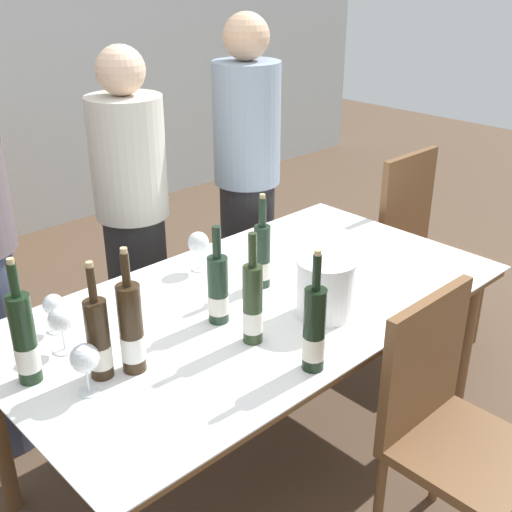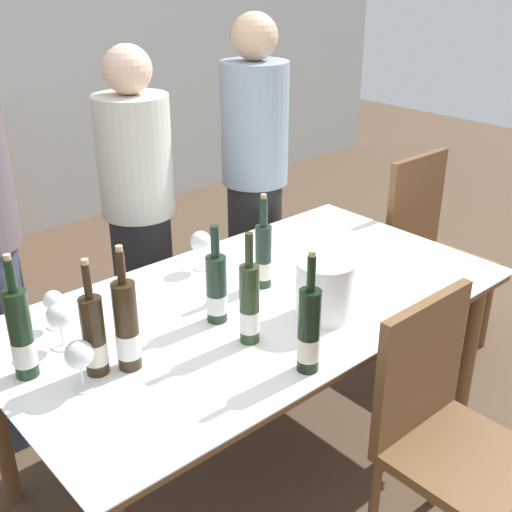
{
  "view_description": "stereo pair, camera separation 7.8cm",
  "coord_description": "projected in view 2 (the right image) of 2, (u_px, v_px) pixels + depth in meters",
  "views": [
    {
      "loc": [
        -1.43,
        -1.5,
        1.87
      ],
      "look_at": [
        0.0,
        0.0,
        0.9
      ],
      "focal_mm": 45.0,
      "sensor_mm": 36.0,
      "label": 1
    },
    {
      "loc": [
        -1.37,
        -1.55,
        1.87
      ],
      "look_at": [
        0.0,
        0.0,
        0.9
      ],
      "focal_mm": 45.0,
      "sensor_mm": 36.0,
      "label": 2
    }
  ],
  "objects": [
    {
      "name": "wine_bottle_0",
      "position": [
        263.0,
        256.0,
        2.42
      ],
      "size": [
        0.06,
        0.06,
        0.37
      ],
      "color": "#1E3323",
      "rests_on": "dining_table"
    },
    {
      "name": "wine_glass_3",
      "position": [
        54.0,
        302.0,
        2.16
      ],
      "size": [
        0.07,
        0.07,
        0.14
      ],
      "color": "white",
      "rests_on": "dining_table"
    },
    {
      "name": "wine_bottle_6",
      "position": [
        309.0,
        332.0,
        1.91
      ],
      "size": [
        0.07,
        0.07,
        0.4
      ],
      "color": "black",
      "rests_on": "dining_table"
    },
    {
      "name": "person_guest_left",
      "position": [
        140.0,
        220.0,
        2.93
      ],
      "size": [
        0.33,
        0.33,
        1.55
      ],
      "color": "#262628",
      "rests_on": "ground_plane"
    },
    {
      "name": "ground_plane",
      "position": [
        256.0,
        452.0,
        2.67
      ],
      "size": [
        12.0,
        12.0,
        0.0
      ],
      "primitive_type": "plane",
      "color": "brown"
    },
    {
      "name": "wine_bottle_5",
      "position": [
        94.0,
        337.0,
        1.9
      ],
      "size": [
        0.07,
        0.07,
        0.38
      ],
      "color": "#332314",
      "rests_on": "dining_table"
    },
    {
      "name": "wine_bottle_3",
      "position": [
        21.0,
        336.0,
        1.88
      ],
      "size": [
        0.07,
        0.07,
        0.4
      ],
      "color": "black",
      "rests_on": "dining_table"
    },
    {
      "name": "dining_table",
      "position": [
        256.0,
        314.0,
        2.39
      ],
      "size": [
        1.9,
        1.03,
        0.72
      ],
      "color": "brown",
      "rests_on": "ground_plane"
    },
    {
      "name": "person_guest_right",
      "position": [
        255.0,
        184.0,
        3.24
      ],
      "size": [
        0.33,
        0.33,
        1.65
      ],
      "color": "#262628",
      "rests_on": "ground_plane"
    },
    {
      "name": "wine_glass_1",
      "position": [
        79.0,
        355.0,
        1.83
      ],
      "size": [
        0.09,
        0.09,
        0.16
      ],
      "color": "white",
      "rests_on": "dining_table"
    },
    {
      "name": "ice_bucket",
      "position": [
        325.0,
        287.0,
        2.21
      ],
      "size": [
        0.21,
        0.21,
        0.21
      ],
      "color": "white",
      "rests_on": "dining_table"
    },
    {
      "name": "wine_bottle_2",
      "position": [
        249.0,
        305.0,
        2.06
      ],
      "size": [
        0.07,
        0.07,
        0.39
      ],
      "color": "#28381E",
      "rests_on": "dining_table"
    },
    {
      "name": "chair_right_end",
      "position": [
        428.0,
        242.0,
        3.24
      ],
      "size": [
        0.42,
        0.42,
        0.99
      ],
      "color": "brown",
      "rests_on": "ground_plane"
    },
    {
      "name": "wine_bottle_1",
      "position": [
        217.0,
        289.0,
        2.19
      ],
      "size": [
        0.07,
        0.07,
        0.35
      ],
      "color": "#1E3323",
      "rests_on": "dining_table"
    },
    {
      "name": "wine_glass_0",
      "position": [
        201.0,
        242.0,
        2.56
      ],
      "size": [
        0.09,
        0.09,
        0.16
      ],
      "color": "white",
      "rests_on": "dining_table"
    },
    {
      "name": "chair_near_front",
      "position": [
        443.0,
        424.0,
        2.01
      ],
      "size": [
        0.42,
        0.42,
        0.94
      ],
      "color": "brown",
      "rests_on": "ground_plane"
    },
    {
      "name": "wine_glass_2",
      "position": [
        59.0,
        317.0,
        2.04
      ],
      "size": [
        0.08,
        0.08,
        0.15
      ],
      "color": "white",
      "rests_on": "dining_table"
    },
    {
      "name": "wine_bottle_4",
      "position": [
        127.0,
        328.0,
        1.92
      ],
      "size": [
        0.07,
        0.07,
        0.41
      ],
      "color": "#332314",
      "rests_on": "dining_table"
    }
  ]
}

